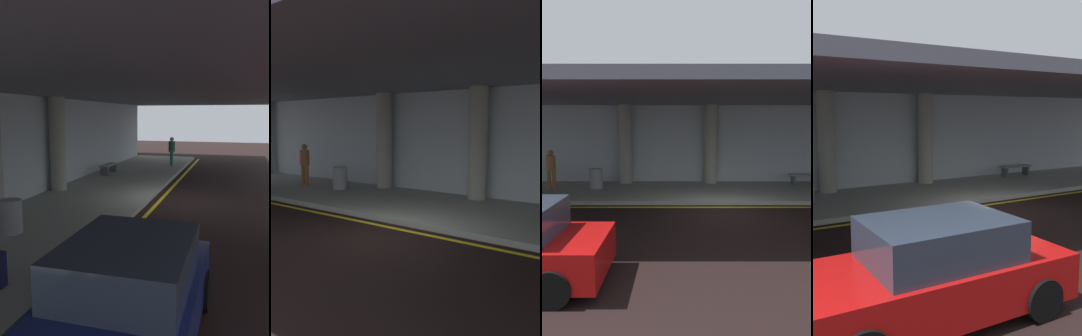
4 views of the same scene
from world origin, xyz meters
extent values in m
plane|color=black|center=(0.00, 0.00, 0.00)|extent=(60.00, 60.00, 0.00)
cube|color=gray|center=(0.00, 3.10, 0.07)|extent=(26.00, 4.20, 0.15)
cube|color=yellow|center=(0.00, 0.69, 0.00)|extent=(26.00, 0.14, 0.01)
cylinder|color=gray|center=(-4.00, 4.80, 1.97)|extent=(0.62, 0.62, 3.65)
cylinder|color=gray|center=(0.00, 4.80, 1.97)|extent=(0.62, 0.62, 3.65)
cube|color=slate|center=(0.00, 2.60, 3.95)|extent=(28.00, 13.20, 0.30)
cube|color=#ADBABF|center=(0.00, 5.35, 1.90)|extent=(26.00, 0.30, 3.80)
cylinder|color=black|center=(-3.57, -4.09, 0.32)|extent=(0.64, 0.22, 0.64)
cylinder|color=black|center=(-3.57, -5.79, 0.32)|extent=(0.64, 0.22, 0.64)
cylinder|color=brown|center=(-7.06, 3.27, 0.56)|extent=(0.16, 0.16, 0.82)
cylinder|color=#9E5A2F|center=(-6.84, 3.27, 0.56)|extent=(0.16, 0.16, 0.82)
cylinder|color=#955F34|center=(-6.95, 3.27, 1.28)|extent=(0.38, 0.38, 0.62)
sphere|color=#8C6647|center=(-6.95, 3.27, 1.71)|extent=(0.24, 0.24, 0.24)
cube|color=slate|center=(4.39, 4.31, 0.60)|extent=(1.60, 0.50, 0.06)
cube|color=#4C4C51|center=(3.77, 4.31, 0.36)|extent=(0.10, 0.40, 0.42)
cylinder|color=gray|center=(-5.08, 3.46, 0.57)|extent=(0.56, 0.56, 0.85)
camera|label=1|loc=(-12.74, -2.01, 3.12)|focal=38.73mm
camera|label=2|loc=(5.63, -6.48, 2.49)|focal=40.70mm
camera|label=3|loc=(-1.60, -10.77, 2.92)|focal=35.60mm
camera|label=4|loc=(-7.58, -9.87, 3.00)|focal=43.05mm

